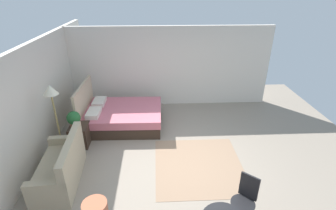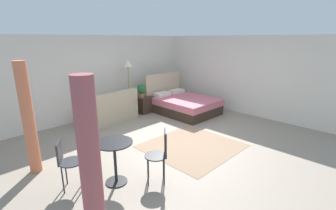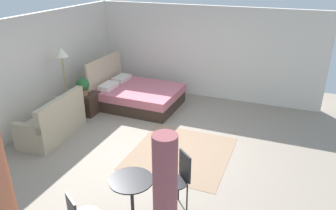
{
  "view_description": "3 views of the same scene",
  "coord_description": "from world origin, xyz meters",
  "views": [
    {
      "loc": [
        -4.44,
        0.43,
        3.66
      ],
      "look_at": [
        0.78,
        0.18,
        1.11
      ],
      "focal_mm": 26.94,
      "sensor_mm": 36.0,
      "label": 1
    },
    {
      "loc": [
        -4.06,
        -3.65,
        2.42
      ],
      "look_at": [
        -0.27,
        0.09,
        0.93
      ],
      "focal_mm": 25.53,
      "sensor_mm": 36.0,
      "label": 2
    },
    {
      "loc": [
        -5.35,
        -2.28,
        3.49
      ],
      "look_at": [
        0.51,
        0.03,
        0.76
      ],
      "focal_mm": 34.73,
      "sensor_mm": 36.0,
      "label": 3
    }
  ],
  "objects": [
    {
      "name": "cafe_chair_near_window",
      "position": [
        -1.51,
        -0.96,
        0.57
      ],
      "size": [
        0.55,
        0.55,
        0.94
      ],
      "color": "black",
      "rests_on": "ground"
    },
    {
      "name": "potted_plant",
      "position": [
        0.81,
        2.39,
        0.78
      ],
      "size": [
        0.32,
        0.32,
        0.43
      ],
      "color": "#935B3D",
      "rests_on": "nightstand"
    },
    {
      "name": "bed",
      "position": [
        1.82,
        1.45,
        0.29
      ],
      "size": [
        1.64,
        2.13,
        1.23
      ],
      "color": "#38281E",
      "rests_on": "ground"
    },
    {
      "name": "floor_lamp",
      "position": [
        0.49,
        2.64,
        1.47
      ],
      "size": [
        0.31,
        0.31,
        1.76
      ],
      "color": "#99844C",
      "rests_on": "ground"
    },
    {
      "name": "wall_back",
      "position": [
        0.0,
        3.13,
        1.26
      ],
      "size": [
        9.39,
        0.12,
        2.52
      ],
      "primitive_type": "cube",
      "color": "silver",
      "rests_on": "ground"
    },
    {
      "name": "wall_right",
      "position": [
        3.2,
        0.0,
        1.26
      ],
      "size": [
        0.12,
        6.27,
        2.52
      ],
      "primitive_type": "cube",
      "color": "silver",
      "rests_on": "ground"
    },
    {
      "name": "ground_plane",
      "position": [
        0.0,
        0.0,
        -0.01
      ],
      "size": [
        9.39,
        9.27,
        0.02
      ],
      "primitive_type": "cube",
      "color": "gray"
    },
    {
      "name": "couch",
      "position": [
        -0.38,
        2.37,
        0.32
      ],
      "size": [
        1.61,
        0.83,
        0.94
      ],
      "color": "tan",
      "rests_on": "ground"
    },
    {
      "name": "area_rug",
      "position": [
        -0.04,
        -0.46,
        0.0
      ],
      "size": [
        2.0,
        1.91,
        0.01
      ],
      "primitive_type": "cube",
      "color": "#93755B",
      "rests_on": "ground"
    },
    {
      "name": "curtain_right",
      "position": [
        -2.95,
        0.95,
        1.03
      ],
      "size": [
        0.21,
        0.21,
        2.06
      ],
      "color": "#D1704C",
      "rests_on": "ground"
    },
    {
      "name": "nightstand",
      "position": [
        0.91,
        2.35,
        0.27
      ],
      "size": [
        0.53,
        0.43,
        0.53
      ],
      "color": "#38281E",
      "rests_on": "ground"
    },
    {
      "name": "balcony_table",
      "position": [
        -2.09,
        -0.44,
        0.53
      ],
      "size": [
        0.63,
        0.63,
        0.76
      ],
      "color": "black",
      "rests_on": "ground"
    }
  ]
}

